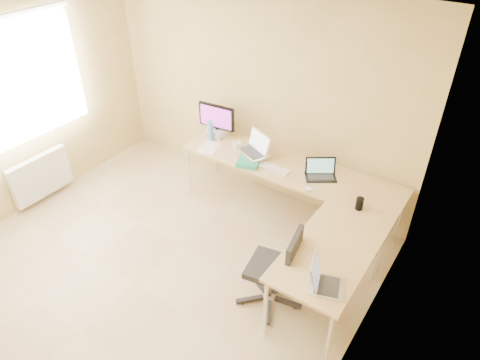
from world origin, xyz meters
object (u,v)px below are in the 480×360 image
Objects in this scene: desk_return at (326,279)px; laptop_center at (252,144)px; desk_main at (287,192)px; laptop_return at (328,278)px; monitor at (217,120)px; water_bottle at (210,131)px; mug at (237,146)px; desk_fan at (220,122)px; keyboard at (273,168)px; laptop_black at (322,170)px; office_chair at (271,263)px.

laptop_center is (-1.43, 0.93, 0.54)m from desk_return.
laptop_return is at bearing -51.38° from desk_main.
water_bottle is at bearing -95.15° from monitor.
desk_return is 2.37m from water_bottle.
mug is 2.30m from laptop_return.
desk_fan is at bearing 84.85° from monitor.
mug is (-0.26, 0.05, -0.13)m from laptop_center.
water_bottle is at bearing 39.95° from laptop_return.
keyboard is (-0.13, -0.15, 0.37)m from desk_main.
laptop_center is 0.72m from desk_fan.
laptop_black is 1.54m from desk_fan.
office_chair reaches higher than desk_main.
desk_fan reaches higher than laptop_return.
mug is at bearing -165.90° from laptop_center.
keyboard is 1.78m from laptop_return.
desk_main is at bearing 134.27° from desk_return.
desk_return is at bearing -33.33° from monitor.
desk_main is 0.42m from keyboard.
laptop_center is at bearing -10.35° from mug.
mug is at bearing -25.57° from monitor.
desk_main is at bearing 20.25° from laptop_return.
laptop_center is 0.67m from water_bottle.
desk_return is 0.54m from office_chair.
laptop_black is 3.04× the size of mug.
mug is (-1.12, -0.02, -0.05)m from laptop_black.
desk_main is at bearing 33.55° from laptop_center.
desk_main is at bearing -18.45° from desk_fan.
monitor is 0.46m from mug.
desk_return is at bearing -8.41° from laptop_center.
desk_fan is at bearing 150.98° from mug.
desk_return is 3.88× the size of laptop_black.
desk_fan is (-1.13, 0.20, 0.53)m from desk_main.
office_chair is at bearing -58.40° from keyboard.
laptop_center is 2.07m from laptop_return.
desk_main is at bearing 49.05° from keyboard.
desk_fan is 2.77m from laptop_return.
monitor is 0.55× the size of office_chair.
laptop_center is 0.29m from mug.
laptop_center is (-0.46, -0.07, 0.54)m from desk_main.
monitor is 1.48× the size of laptop_black.
laptop_center is at bearing -170.90° from desk_main.
monitor is at bearing -172.18° from laptop_center.
mug is at bearing -1.04° from water_bottle.
laptop_return is (2.25, -1.39, -0.02)m from water_bottle.
desk_return is 1.24m from laptop_black.
laptop_black is (1.53, -0.14, -0.11)m from monitor.
monitor is at bearing 37.36° from laptop_return.
mug reaches higher than desk_return.
desk_main is 8.26× the size of desk_fan.
monitor is 1.54m from laptop_black.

